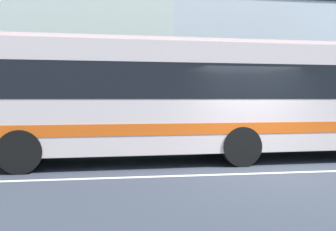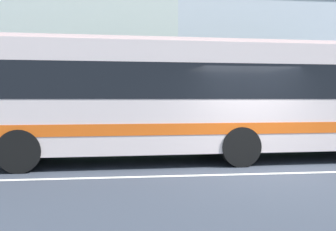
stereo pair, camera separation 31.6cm
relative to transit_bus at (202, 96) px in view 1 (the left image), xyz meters
name	(u,v)px [view 1 (the left image)]	position (x,y,z in m)	size (l,w,h in m)	color
ground_plane	(268,173)	(1.02, -2.13, -1.77)	(160.00, 160.00, 0.00)	#343A46
lane_centre_line	(268,173)	(1.02, -2.13, -1.76)	(60.00, 0.16, 0.01)	silver
hedge_row_far	(166,129)	(-0.49, 3.41, -1.17)	(15.37, 1.10, 1.20)	#274F28
apartment_block_right	(315,17)	(9.53, 11.05, 4.75)	(18.50, 9.34, 13.03)	silver
transit_bus	(202,96)	(0.00, 0.00, 0.00)	(11.26, 2.97, 3.21)	beige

